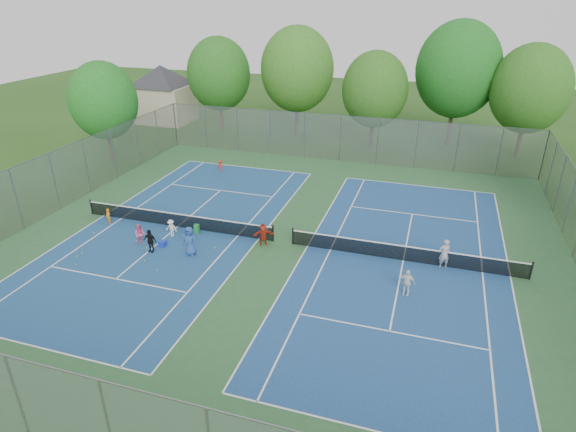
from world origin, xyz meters
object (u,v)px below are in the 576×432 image
Objects in this scene: instructor at (444,254)px; ball_hopper at (197,229)px; net_left at (177,220)px; ball_crate at (162,244)px; net_right at (404,254)px.

ball_hopper is at bearing -20.71° from instructor.
instructor reaches higher than net_left.
ball_crate is 0.68× the size of ball_hopper.
ball_crate is 0.23× the size of instructor.
net_left is 33.58× the size of ball_crate.
net_left and net_right have the same top height.
ball_crate is at bearing -13.03° from instructor.
ball_crate is 15.85m from instructor.
net_right is 33.58× the size of ball_crate.
net_left reaches higher than ball_crate.
net_left is 1.00× the size of net_right.
net_right is 12.45m from ball_hopper.
instructor is (2.07, -0.06, 0.39)m from net_right.
net_left is 14.00m from net_right.
ball_hopper is (1.56, -0.38, -0.17)m from net_left.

